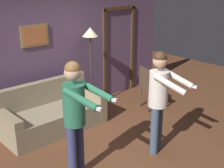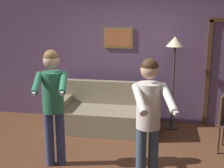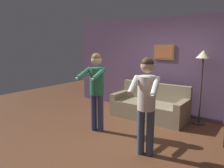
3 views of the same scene
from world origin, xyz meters
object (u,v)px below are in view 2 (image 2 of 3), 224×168
at_px(couch, 109,115).
at_px(torchiere_lamp, 175,53).
at_px(person_standing_left, 53,97).
at_px(person_standing_right, 149,112).

relative_size(couch, torchiere_lamp, 1.08).
height_order(couch, person_standing_left, person_standing_left).
relative_size(couch, person_standing_right, 1.13).
height_order(couch, torchiere_lamp, torchiere_lamp).
bearing_deg(person_standing_left, person_standing_right, -13.63).
bearing_deg(torchiere_lamp, couch, -166.47).
bearing_deg(torchiere_lamp, person_standing_right, -99.05).
xyz_separation_m(torchiere_lamp, person_standing_right, (-0.34, -2.11, -0.44)).
distance_m(person_standing_left, person_standing_right, 1.40).
height_order(person_standing_left, person_standing_right, person_standing_left).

